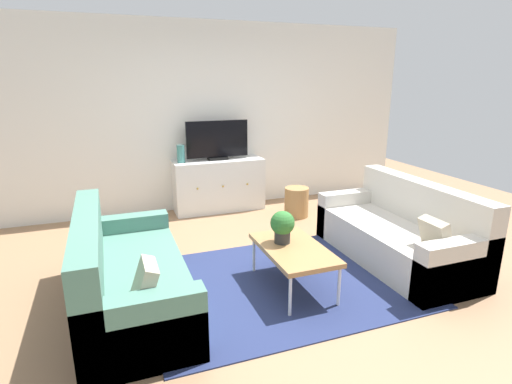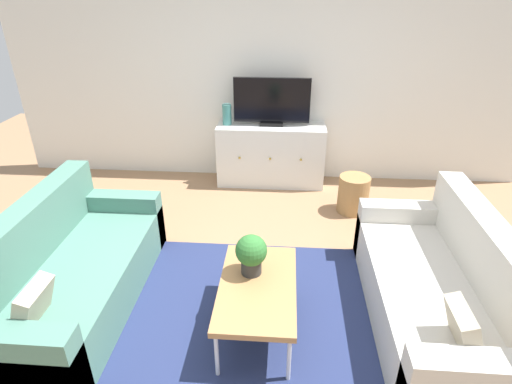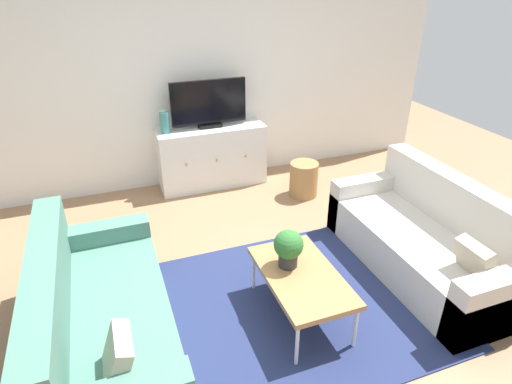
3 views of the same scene
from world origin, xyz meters
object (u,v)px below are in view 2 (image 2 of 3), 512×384
(couch_right_side, at_px, (445,294))
(potted_plant, at_px, (251,253))
(couch_left_side, at_px, (66,275))
(coffee_table, at_px, (258,288))
(glass_vase, at_px, (227,114))
(tv_console, at_px, (271,155))
(flat_screen_tv, at_px, (272,102))
(wicker_basket, at_px, (353,194))

(couch_right_side, xyz_separation_m, potted_plant, (-1.42, -0.03, 0.31))
(couch_left_side, distance_m, coffee_table, 1.52)
(couch_right_side, height_order, glass_vase, glass_vase)
(couch_left_side, height_order, tv_console, couch_left_side)
(tv_console, distance_m, flat_screen_tv, 0.66)
(couch_right_side, bearing_deg, couch_left_side, 180.00)
(tv_console, relative_size, glass_vase, 5.31)
(tv_console, xyz_separation_m, flat_screen_tv, (-0.00, 0.02, 0.66))
(tv_console, bearing_deg, flat_screen_tv, 90.00)
(couch_right_side, distance_m, coffee_table, 1.38)
(glass_vase, bearing_deg, couch_right_side, -51.00)
(tv_console, bearing_deg, coffee_table, -89.65)
(couch_left_side, relative_size, wicker_basket, 4.43)
(couch_left_side, bearing_deg, couch_right_side, 0.00)
(couch_left_side, relative_size, couch_right_side, 1.00)
(tv_console, bearing_deg, wicker_basket, -35.65)
(potted_plant, height_order, tv_console, tv_console)
(glass_vase, bearing_deg, potted_plant, -78.25)
(coffee_table, relative_size, potted_plant, 3.04)
(couch_left_side, distance_m, glass_vase, 2.63)
(couch_left_side, height_order, flat_screen_tv, flat_screen_tv)
(coffee_table, xyz_separation_m, flat_screen_tv, (-0.02, 2.56, 0.66))
(potted_plant, xyz_separation_m, flat_screen_tv, (0.04, 2.42, 0.46))
(tv_console, relative_size, flat_screen_tv, 1.45)
(glass_vase, bearing_deg, couch_left_side, -111.93)
(coffee_table, relative_size, flat_screen_tv, 1.04)
(coffee_table, height_order, wicker_basket, wicker_basket)
(tv_console, bearing_deg, couch_right_side, -59.78)
(couch_right_side, xyz_separation_m, tv_console, (-1.38, 2.37, 0.10))
(couch_right_side, bearing_deg, flat_screen_tv, 120.02)
(couch_left_side, xyz_separation_m, flat_screen_tv, (1.50, 2.39, 0.76))
(potted_plant, bearing_deg, couch_left_side, 178.91)
(couch_left_side, bearing_deg, coffee_table, -6.12)
(coffee_table, xyz_separation_m, glass_vase, (-0.55, 2.54, 0.50))
(tv_console, xyz_separation_m, wicker_basket, (0.95, -0.68, -0.17))
(tv_console, bearing_deg, couch_left_side, -122.21)
(potted_plant, relative_size, wicker_basket, 0.74)
(wicker_basket, bearing_deg, couch_right_side, -75.70)
(couch_right_side, height_order, coffee_table, couch_right_side)
(couch_left_side, height_order, wicker_basket, couch_left_side)
(flat_screen_tv, bearing_deg, wicker_basket, -36.44)
(flat_screen_tv, bearing_deg, coffee_table, -89.66)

